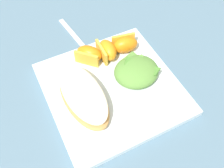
{
  "coord_description": "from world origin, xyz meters",
  "views": [
    {
      "loc": [
        0.14,
        0.29,
        0.48
      ],
      "look_at": [
        0.0,
        0.0,
        0.03
      ],
      "focal_mm": 40.91,
      "sensor_mm": 36.0,
      "label": 1
    }
  ],
  "objects_px": {
    "orange_wedge_front": "(125,44)",
    "green_salad_pile": "(136,71)",
    "orange_wedge_rear": "(89,54)",
    "white_plate": "(112,89)",
    "metal_fork": "(81,43)",
    "orange_wedge_middle": "(107,50)",
    "cheesy_pizza_bread": "(83,96)"
  },
  "relations": [
    {
      "from": "cheesy_pizza_bread",
      "to": "green_salad_pile",
      "type": "bearing_deg",
      "value": -176.98
    },
    {
      "from": "orange_wedge_front",
      "to": "metal_fork",
      "type": "relative_size",
      "value": 0.35
    },
    {
      "from": "orange_wedge_middle",
      "to": "orange_wedge_rear",
      "type": "bearing_deg",
      "value": -9.63
    },
    {
      "from": "orange_wedge_front",
      "to": "green_salad_pile",
      "type": "bearing_deg",
      "value": 78.61
    },
    {
      "from": "orange_wedge_front",
      "to": "orange_wedge_middle",
      "type": "xyz_separation_m",
      "value": [
        0.05,
        -0.0,
        0.0
      ]
    },
    {
      "from": "orange_wedge_front",
      "to": "orange_wedge_rear",
      "type": "xyz_separation_m",
      "value": [
        0.09,
        -0.01,
        0.0
      ]
    },
    {
      "from": "green_salad_pile",
      "to": "white_plate",
      "type": "bearing_deg",
      "value": 0.91
    },
    {
      "from": "green_salad_pile",
      "to": "orange_wedge_rear",
      "type": "relative_size",
      "value": 1.47
    },
    {
      "from": "orange_wedge_front",
      "to": "cheesy_pizza_bread",
      "type": "bearing_deg",
      "value": 31.49
    },
    {
      "from": "white_plate",
      "to": "cheesy_pizza_bread",
      "type": "xyz_separation_m",
      "value": [
        0.07,
        0.01,
        0.03
      ]
    },
    {
      "from": "metal_fork",
      "to": "orange_wedge_middle",
      "type": "bearing_deg",
      "value": 114.33
    },
    {
      "from": "orange_wedge_rear",
      "to": "orange_wedge_front",
      "type": "bearing_deg",
      "value": 174.14
    },
    {
      "from": "white_plate",
      "to": "metal_fork",
      "type": "bearing_deg",
      "value": -87.76
    },
    {
      "from": "white_plate",
      "to": "cheesy_pizza_bread",
      "type": "bearing_deg",
      "value": 4.84
    },
    {
      "from": "orange_wedge_front",
      "to": "orange_wedge_middle",
      "type": "relative_size",
      "value": 1.07
    },
    {
      "from": "orange_wedge_middle",
      "to": "metal_fork",
      "type": "relative_size",
      "value": 0.32
    },
    {
      "from": "orange_wedge_middle",
      "to": "orange_wedge_rear",
      "type": "height_order",
      "value": "same"
    },
    {
      "from": "orange_wedge_front",
      "to": "orange_wedge_rear",
      "type": "relative_size",
      "value": 0.96
    },
    {
      "from": "orange_wedge_rear",
      "to": "orange_wedge_middle",
      "type": "bearing_deg",
      "value": 170.37
    },
    {
      "from": "green_salad_pile",
      "to": "orange_wedge_front",
      "type": "bearing_deg",
      "value": -101.39
    },
    {
      "from": "white_plate",
      "to": "metal_fork",
      "type": "height_order",
      "value": "white_plate"
    },
    {
      "from": "white_plate",
      "to": "orange_wedge_front",
      "type": "xyz_separation_m",
      "value": [
        -0.08,
        -0.08,
        0.03
      ]
    },
    {
      "from": "orange_wedge_middle",
      "to": "orange_wedge_rear",
      "type": "xyz_separation_m",
      "value": [
        0.04,
        -0.01,
        0.0
      ]
    },
    {
      "from": "white_plate",
      "to": "orange_wedge_front",
      "type": "distance_m",
      "value": 0.12
    },
    {
      "from": "white_plate",
      "to": "metal_fork",
      "type": "distance_m",
      "value": 0.17
    },
    {
      "from": "cheesy_pizza_bread",
      "to": "orange_wedge_rear",
      "type": "xyz_separation_m",
      "value": [
        -0.06,
        -0.1,
        0.0
      ]
    },
    {
      "from": "cheesy_pizza_bread",
      "to": "orange_wedge_rear",
      "type": "height_order",
      "value": "orange_wedge_rear"
    },
    {
      "from": "cheesy_pizza_bread",
      "to": "metal_fork",
      "type": "height_order",
      "value": "cheesy_pizza_bread"
    },
    {
      "from": "cheesy_pizza_bread",
      "to": "metal_fork",
      "type": "distance_m",
      "value": 0.19
    },
    {
      "from": "cheesy_pizza_bread",
      "to": "orange_wedge_middle",
      "type": "relative_size",
      "value": 2.85
    },
    {
      "from": "white_plate",
      "to": "orange_wedge_middle",
      "type": "xyz_separation_m",
      "value": [
        -0.03,
        -0.09,
        0.03
      ]
    },
    {
      "from": "green_salad_pile",
      "to": "orange_wedge_front",
      "type": "relative_size",
      "value": 1.52
    }
  ]
}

